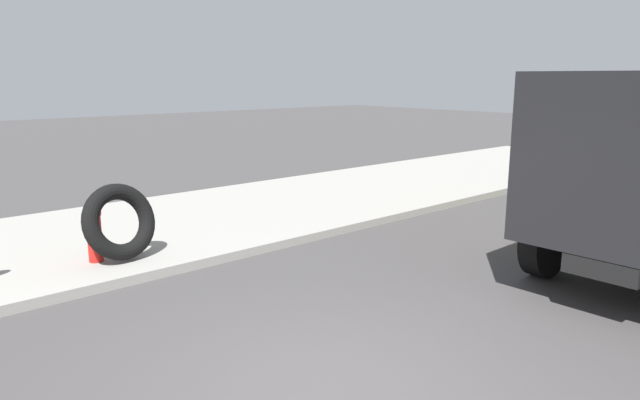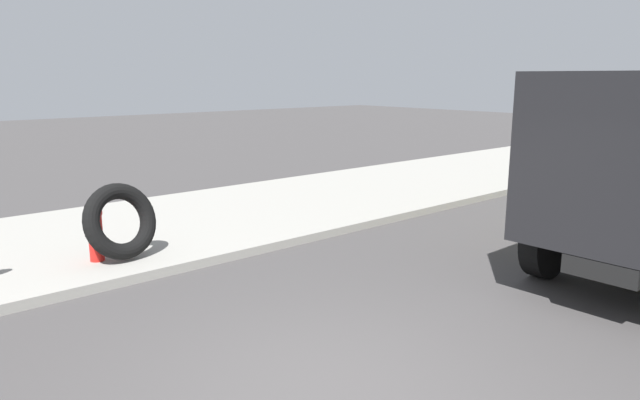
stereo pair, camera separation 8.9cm
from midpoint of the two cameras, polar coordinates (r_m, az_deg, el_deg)
ground_plane at (r=5.77m, az=1.01°, el=-18.53°), size 80.00×80.00×0.00m
sidewalk_curb at (r=11.09m, az=-22.00°, el=-3.76°), size 36.00×5.00×0.15m
fire_hydrant at (r=9.46m, az=-21.03°, el=-2.87°), size 0.25×0.57×0.89m
loose_tire at (r=9.38m, az=-18.82°, el=-2.00°), size 1.27×0.76×1.22m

